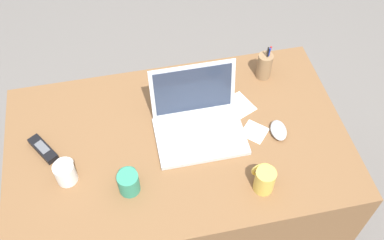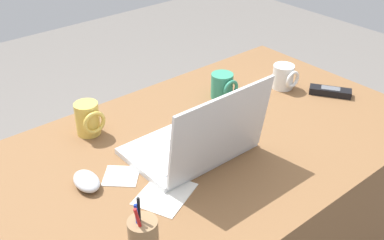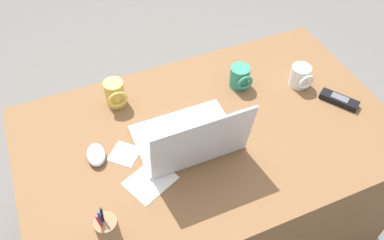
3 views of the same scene
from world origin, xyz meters
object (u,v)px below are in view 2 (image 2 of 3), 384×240
object	(u,v)px
coffee_mug_spare	(284,77)
cordless_phone	(330,91)
laptop	(198,142)
computer_mouse	(87,181)
coffee_mug_white	(88,119)
coffee_mug_tall	(223,86)

from	to	relation	value
coffee_mug_spare	cordless_phone	xyz separation A→B (m)	(-0.09, 0.14, -0.03)
laptop	computer_mouse	world-z (taller)	laptop
laptop	coffee_mug_white	size ratio (longest dim) A/B	3.35
cordless_phone	coffee_mug_white	bearing A→B (deg)	-22.52
laptop	cordless_phone	xyz separation A→B (m)	(-0.60, 0.02, -0.04)
laptop	coffee_mug_spare	world-z (taller)	laptop
computer_mouse	cordless_phone	distance (m)	0.91
laptop	coffee_mug_spare	size ratio (longest dim) A/B	3.96
computer_mouse	coffee_mug_spare	size ratio (longest dim) A/B	1.13
coffee_mug_white	cordless_phone	size ratio (longest dim) A/B	0.72
coffee_mug_white	computer_mouse	bearing A→B (deg)	58.80
laptop	cordless_phone	size ratio (longest dim) A/B	2.39
coffee_mug_spare	coffee_mug_tall	bearing A→B (deg)	-21.90
coffee_mug_white	cordless_phone	distance (m)	0.84
coffee_mug_spare	computer_mouse	bearing A→B (deg)	2.78
laptop	coffee_mug_tall	world-z (taller)	laptop
computer_mouse	coffee_mug_tall	size ratio (longest dim) A/B	1.12
coffee_mug_white	coffee_mug_spare	world-z (taller)	coffee_mug_white
computer_mouse	coffee_mug_spare	xyz separation A→B (m)	(-0.82, -0.04, 0.03)
cordless_phone	coffee_mug_spare	bearing A→B (deg)	-58.65
coffee_mug_white	coffee_mug_tall	xyz separation A→B (m)	(-0.47, 0.09, -0.01)
coffee_mug_tall	cordless_phone	distance (m)	0.38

